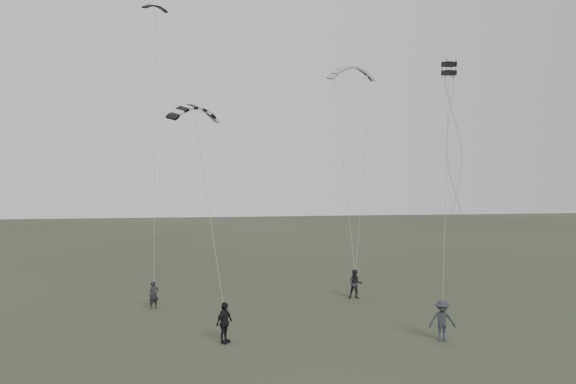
{
  "coord_description": "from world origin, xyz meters",
  "views": [
    {
      "loc": [
        -2.58,
        -25.82,
        7.56
      ],
      "look_at": [
        1.77,
        5.14,
        6.46
      ],
      "focal_mm": 35.0,
      "sensor_mm": 36.0,
      "label": 1
    }
  ],
  "objects": [
    {
      "name": "flyer_center",
      "position": [
        -1.95,
        -1.08,
        0.91
      ],
      "size": [
        1.0,
        1.11,
        1.82
      ],
      "primitive_type": "imported",
      "rotation": [
        0.0,
        0.0,
        0.91
      ],
      "color": "black",
      "rests_on": "ground"
    },
    {
      "name": "ground",
      "position": [
        0.0,
        0.0,
        0.0
      ],
      "size": [
        140.0,
        140.0,
        0.0
      ],
      "primitive_type": "plane",
      "color": "#303725",
      "rests_on": "ground"
    },
    {
      "name": "kite_pale_large",
      "position": [
        7.57,
        13.39,
        15.08
      ],
      "size": [
        3.69,
        1.77,
        1.66
      ],
      "primitive_type": null,
      "rotation": [
        0.31,
        0.0,
        0.16
      ],
      "color": "#AEB0B3",
      "rests_on": "flyer_right"
    },
    {
      "name": "flyer_left",
      "position": [
        -5.66,
        5.74,
        0.76
      ],
      "size": [
        0.66,
        0.58,
        1.53
      ],
      "primitive_type": "imported",
      "rotation": [
        0.0,
        0.0,
        0.46
      ],
      "color": "black",
      "rests_on": "ground"
    },
    {
      "name": "flyer_right",
      "position": [
        6.07,
        6.66,
        0.87
      ],
      "size": [
        0.94,
        0.79,
        1.74
      ],
      "primitive_type": "imported",
      "rotation": [
        0.0,
        0.0,
        -0.17
      ],
      "color": "#25252B",
      "rests_on": "ground"
    },
    {
      "name": "kite_striped",
      "position": [
        -3.34,
        4.75,
        11.07
      ],
      "size": [
        3.08,
        2.59,
        1.35
      ],
      "primitive_type": null,
      "rotation": [
        0.3,
        0.0,
        0.6
      ],
      "color": "black",
      "rests_on": "flyer_center"
    },
    {
      "name": "kite_box",
      "position": [
        9.75,
        1.96,
        12.94
      ],
      "size": [
        0.67,
        0.72,
        0.74
      ],
      "primitive_type": null,
      "rotation": [
        0.1,
        0.0,
        0.16
      ],
      "color": "black",
      "rests_on": "flyer_far"
    },
    {
      "name": "flyer_far",
      "position": [
        7.73,
        -2.15,
        0.93
      ],
      "size": [
        1.31,
        0.9,
        1.86
      ],
      "primitive_type": "imported",
      "rotation": [
        0.0,
        0.0,
        -0.18
      ],
      "color": "#2E2F34",
      "rests_on": "ground"
    },
    {
      "name": "kite_dark_small",
      "position": [
        -6.0,
        11.82,
        18.37
      ],
      "size": [
        1.73,
        1.46,
        0.65
      ],
      "primitive_type": null,
      "rotation": [
        0.27,
        0.0,
        0.6
      ],
      "color": "black",
      "rests_on": "flyer_left"
    }
  ]
}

